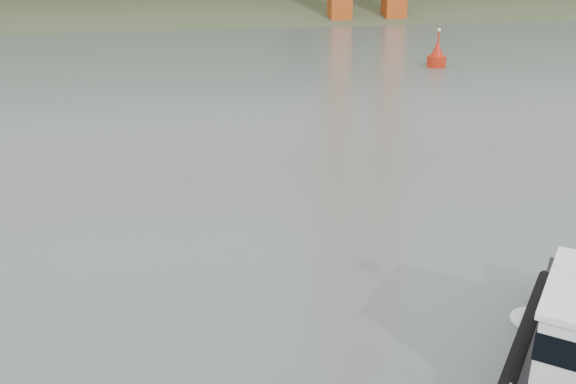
{
  "coord_description": "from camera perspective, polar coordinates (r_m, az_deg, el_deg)",
  "views": [
    {
      "loc": [
        -4.75,
        -16.24,
        12.61
      ],
      "look_at": [
        -0.66,
        8.07,
        2.4
      ],
      "focal_mm": 40.0,
      "sensor_mm": 36.0,
      "label": 1
    }
  ],
  "objects": [
    {
      "name": "nav_buoy",
      "position": [
        65.17,
        13.09,
        11.69
      ],
      "size": [
        1.86,
        1.86,
        3.88
      ],
      "color": "#B2210C",
      "rests_on": "ground"
    },
    {
      "name": "ground",
      "position": [
        21.1,
        5.59,
        -14.32
      ],
      "size": [
        400.0,
        400.0,
        0.0
      ],
      "primitive_type": "plane",
      "color": "#505F5A",
      "rests_on": "ground"
    }
  ]
}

